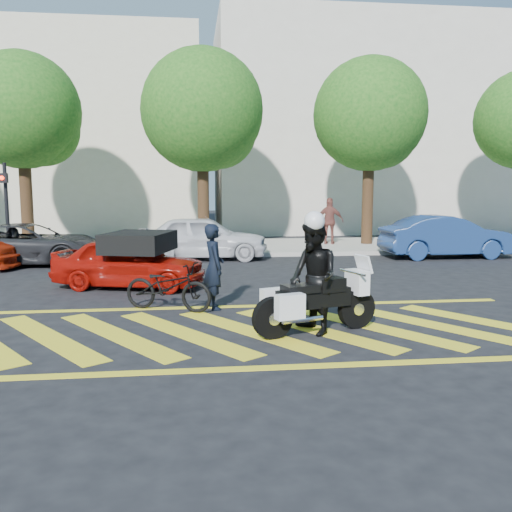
{
  "coord_description": "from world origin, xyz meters",
  "views": [
    {
      "loc": [
        -0.45,
        -8.91,
        2.46
      ],
      "look_at": [
        0.82,
        1.82,
        1.05
      ],
      "focal_mm": 38.0,
      "sensor_mm": 36.0,
      "label": 1
    }
  ],
  "objects": [
    {
      "name": "ground",
      "position": [
        0.0,
        0.0,
        0.0
      ],
      "size": [
        90.0,
        90.0,
        0.0
      ],
      "primitive_type": "plane",
      "color": "black",
      "rests_on": "ground"
    },
    {
      "name": "sidewalk",
      "position": [
        0.0,
        12.0,
        0.07
      ],
      "size": [
        60.0,
        5.0,
        0.15
      ],
      "primitive_type": "cube",
      "color": "#9E998E",
      "rests_on": "ground"
    },
    {
      "name": "crosswalk",
      "position": [
        -0.04,
        0.0,
        0.0
      ],
      "size": [
        12.33,
        4.0,
        0.01
      ],
      "color": "yellow",
      "rests_on": "ground"
    },
    {
      "name": "building_left",
      "position": [
        -8.0,
        21.0,
        5.0
      ],
      "size": [
        16.0,
        8.0,
        10.0
      ],
      "primitive_type": "cube",
      "color": "beige",
      "rests_on": "ground"
    },
    {
      "name": "building_right",
      "position": [
        9.0,
        21.0,
        5.5
      ],
      "size": [
        16.0,
        8.0,
        11.0
      ],
      "primitive_type": "cube",
      "color": "beige",
      "rests_on": "ground"
    },
    {
      "name": "tree_left",
      "position": [
        -6.37,
        12.06,
        4.99
      ],
      "size": [
        4.2,
        4.2,
        7.26
      ],
      "color": "black",
      "rests_on": "ground"
    },
    {
      "name": "tree_center",
      "position": [
        0.13,
        12.06,
        5.1
      ],
      "size": [
        4.6,
        4.6,
        7.56
      ],
      "color": "black",
      "rests_on": "ground"
    },
    {
      "name": "tree_right",
      "position": [
        6.63,
        12.06,
        5.05
      ],
      "size": [
        4.4,
        4.4,
        7.41
      ],
      "color": "black",
      "rests_on": "ground"
    },
    {
      "name": "signal_pole",
      "position": [
        -6.5,
        9.74,
        1.92
      ],
      "size": [
        0.28,
        0.43,
        3.2
      ],
      "color": "black",
      "rests_on": "ground"
    },
    {
      "name": "officer_bike",
      "position": [
        -0.03,
        1.77,
        0.86
      ],
      "size": [
        0.53,
        0.69,
        1.71
      ],
      "primitive_type": "imported",
      "rotation": [
        0.0,
        0.0,
        1.77
      ],
      "color": "black",
      "rests_on": "ground"
    },
    {
      "name": "bicycle",
      "position": [
        -0.93,
        1.71,
        0.48
      ],
      "size": [
        1.94,
        1.34,
        0.97
      ],
      "primitive_type": "imported",
      "rotation": [
        0.0,
        0.0,
        1.14
      ],
      "color": "black",
      "rests_on": "ground"
    },
    {
      "name": "police_motorcycle",
      "position": [
        1.56,
        -0.27,
        0.55
      ],
      "size": [
        2.24,
        1.11,
        1.02
      ],
      "rotation": [
        0.0,
        0.0,
        0.31
      ],
      "color": "black",
      "rests_on": "ground"
    },
    {
      "name": "officer_moto",
      "position": [
        1.54,
        -0.25,
        0.94
      ],
      "size": [
        0.96,
        1.09,
        1.89
      ],
      "primitive_type": "imported",
      "rotation": [
        0.0,
        0.0,
        -1.26
      ],
      "color": "black",
      "rests_on": "ground"
    },
    {
      "name": "red_convertible",
      "position": [
        -1.96,
        4.28,
        0.62
      ],
      "size": [
        3.89,
        2.37,
        1.24
      ],
      "primitive_type": "imported",
      "rotation": [
        0.0,
        0.0,
        1.3
      ],
      "color": "#970E06",
      "rests_on": "ground"
    },
    {
      "name": "parked_mid_left",
      "position": [
        -5.5,
        8.59,
        0.65
      ],
      "size": [
        4.8,
        2.51,
        1.29
      ],
      "primitive_type": "imported",
      "rotation": [
        0.0,
        0.0,
        1.49
      ],
      "color": "black",
      "rests_on": "ground"
    },
    {
      "name": "parked_mid_right",
      "position": [
        -0.1,
        9.2,
        0.74
      ],
      "size": [
        4.43,
        2.05,
        1.47
      ],
      "primitive_type": "imported",
      "rotation": [
        0.0,
        0.0,
        1.5
      ],
      "color": "silver",
      "rests_on": "ground"
    },
    {
      "name": "parked_right",
      "position": [
        8.19,
        8.62,
        0.72
      ],
      "size": [
        4.4,
        1.58,
        1.44
      ],
      "primitive_type": "imported",
      "rotation": [
        0.0,
        0.0,
        1.58
      ],
      "color": "navy",
      "rests_on": "ground"
    },
    {
      "name": "pedestrian_right",
      "position": [
        4.98,
        12.0,
        1.06
      ],
      "size": [
        1.16,
        0.78,
        1.83
      ],
      "primitive_type": "imported",
      "rotation": [
        0.0,
        0.0,
        2.8
      ],
      "color": "brown",
      "rests_on": "sidewalk"
    }
  ]
}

